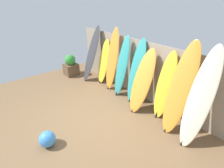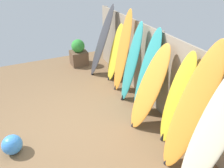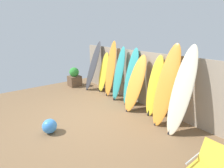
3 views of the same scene
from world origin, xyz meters
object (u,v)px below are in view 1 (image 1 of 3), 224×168
surfboard_teal_4 (136,72)px  beach_ball (47,139)px  surfboard_cream_8 (200,99)px  surfboard_yellow_6 (165,87)px  planter_box (71,66)px  surfboard_yellow_1 (104,62)px  surfboard_charcoal_0 (92,54)px  surfboard_orange_7 (180,89)px  surfboard_orange_5 (142,81)px  surfboard_orange_2 (112,60)px  surfboard_teal_3 (122,67)px

surfboard_teal_4 → beach_ball: (0.12, -2.85, -0.77)m
surfboard_teal_4 → surfboard_cream_8: size_ratio=0.89×
surfboard_yellow_6 → planter_box: size_ratio=2.09×
surfboard_yellow_1 → surfboard_yellow_6: bearing=-0.9°
surfboard_charcoal_0 → beach_ball: size_ratio=5.67×
surfboard_cream_8 → beach_ball: bearing=-125.4°
surfboard_yellow_6 → beach_ball: bearing=-107.4°
surfboard_orange_7 → planter_box: surfboard_orange_7 is taller
surfboard_orange_5 → beach_ball: 2.75m
surfboard_orange_5 → surfboard_cream_8: surfboard_cream_8 is taller
surfboard_yellow_1 → surfboard_teal_4: bearing=-1.0°
surfboard_yellow_6 → surfboard_cream_8: size_ratio=0.83×
surfboard_charcoal_0 → surfboard_orange_2: 1.06m
surfboard_teal_3 → beach_ball: (0.68, -2.78, -0.77)m
surfboard_charcoal_0 → surfboard_orange_2: surfboard_orange_2 is taller
surfboard_teal_3 → planter_box: 2.58m
surfboard_charcoal_0 → surfboard_teal_4: (2.14, 0.15, -0.06)m
surfboard_teal_3 → surfboard_teal_4: size_ratio=1.00×
surfboard_orange_2 → surfboard_orange_7: surfboard_orange_7 is taller
surfboard_orange_5 → planter_box: (-3.44, -0.42, -0.47)m
planter_box → surfboard_charcoal_0: bearing=27.8°
surfboard_yellow_1 → surfboard_yellow_6: 2.65m
surfboard_teal_3 → surfboard_orange_5: surfboard_teal_3 is taller
surfboard_yellow_6 → surfboard_orange_2: bearing=-179.5°
surfboard_orange_2 → surfboard_teal_4: size_ratio=1.09×
surfboard_teal_4 → surfboard_charcoal_0: bearing=-175.9°
surfboard_teal_4 → planter_box: bearing=-168.4°
surfboard_orange_2 → surfboard_teal_4: bearing=1.6°
surfboard_cream_8 → surfboard_teal_4: bearing=173.8°
surfboard_teal_4 → planter_box: size_ratio=2.24×
surfboard_teal_4 → surfboard_orange_7: size_ratio=0.89×
surfboard_orange_2 → surfboard_teal_3: surfboard_orange_2 is taller
surfboard_yellow_6 → beach_ball: size_ratio=4.98×
surfboard_teal_4 → surfboard_yellow_6: bearing=-0.8°
surfboard_orange_2 → planter_box: 2.12m
surfboard_orange_2 → surfboard_orange_7: (2.59, -0.13, 0.04)m
surfboard_orange_7 → surfboard_teal_4: bearing=174.0°
surfboard_orange_2 → surfboard_orange_5: size_ratio=1.20×
surfboard_orange_2 → surfboard_cream_8: bearing=-3.5°
surfboard_yellow_6 → beach_ball: surfboard_yellow_6 is taller
surfboard_orange_7 → surfboard_cream_8: 0.49m
surfboard_teal_3 → surfboard_yellow_6: 1.57m
surfboard_orange_7 → surfboard_yellow_1: bearing=176.6°
surfboard_orange_7 → surfboard_orange_5: bearing=-177.7°
surfboard_orange_2 → surfboard_teal_3: 0.53m
surfboard_teal_3 → surfboard_cream_8: 2.56m
planter_box → beach_ball: size_ratio=2.39×
surfboard_teal_3 → surfboard_orange_7: bearing=-2.6°
surfboard_charcoal_0 → planter_box: 1.17m
surfboard_yellow_1 → surfboard_orange_2: (0.56, -0.06, 0.23)m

